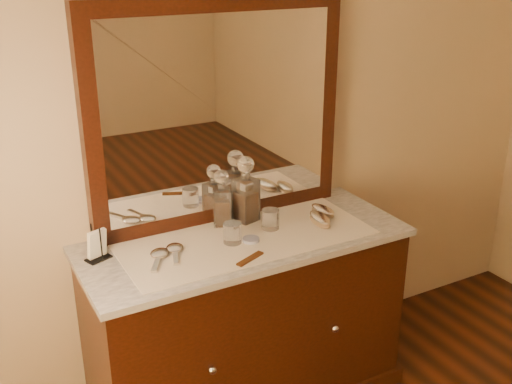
# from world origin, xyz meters

# --- Properties ---
(dresser_cabinet) EXTENTS (1.40, 0.55, 0.82)m
(dresser_cabinet) POSITION_xyz_m (0.00, 1.96, 0.41)
(dresser_cabinet) COLOR black
(dresser_cabinet) RESTS_ON floor
(knob_left) EXTENTS (0.04, 0.04, 0.04)m
(knob_left) POSITION_xyz_m (-0.30, 1.67, 0.45)
(knob_left) COLOR silver
(knob_left) RESTS_ON dresser_cabinet
(knob_right) EXTENTS (0.04, 0.04, 0.04)m
(knob_right) POSITION_xyz_m (0.30, 1.67, 0.45)
(knob_right) COLOR silver
(knob_right) RESTS_ON dresser_cabinet
(marble_top) EXTENTS (1.44, 0.59, 0.03)m
(marble_top) POSITION_xyz_m (0.00, 1.96, 0.83)
(marble_top) COLOR silver
(marble_top) RESTS_ON dresser_cabinet
(mirror_frame) EXTENTS (1.20, 0.08, 1.00)m
(mirror_frame) POSITION_xyz_m (0.00, 2.20, 1.35)
(mirror_frame) COLOR black
(mirror_frame) RESTS_ON marble_top
(mirror_glass) EXTENTS (1.06, 0.01, 0.86)m
(mirror_glass) POSITION_xyz_m (0.00, 2.17, 1.35)
(mirror_glass) COLOR white
(mirror_glass) RESTS_ON marble_top
(lace_runner) EXTENTS (1.10, 0.45, 0.00)m
(lace_runner) POSITION_xyz_m (0.00, 1.94, 0.85)
(lace_runner) COLOR beige
(lace_runner) RESTS_ON marble_top
(pin_dish) EXTENTS (0.08, 0.08, 0.01)m
(pin_dish) POSITION_xyz_m (0.00, 1.91, 0.86)
(pin_dish) COLOR white
(pin_dish) RESTS_ON lace_runner
(comb) EXTENTS (0.14, 0.08, 0.01)m
(comb) POSITION_xyz_m (-0.08, 1.76, 0.86)
(comb) COLOR brown
(comb) RESTS_ON lace_runner
(napkin_rack) EXTENTS (0.11, 0.09, 0.15)m
(napkin_rack) POSITION_xyz_m (-0.62, 2.07, 0.91)
(napkin_rack) COLOR black
(napkin_rack) RESTS_ON marble_top
(decanter_left) EXTENTS (0.10, 0.10, 0.26)m
(decanter_left) POSITION_xyz_m (-0.03, 2.12, 0.96)
(decanter_left) COLOR brown
(decanter_left) RESTS_ON lace_runner
(decanter_right) EXTENTS (0.12, 0.12, 0.31)m
(decanter_right) POSITION_xyz_m (0.09, 2.11, 0.97)
(decanter_right) COLOR brown
(decanter_right) RESTS_ON lace_runner
(brush_near) EXTENTS (0.09, 0.17, 0.04)m
(brush_near) POSITION_xyz_m (0.36, 1.91, 0.88)
(brush_near) COLOR #94785B
(brush_near) RESTS_ON lace_runner
(brush_far) EXTENTS (0.08, 0.15, 0.04)m
(brush_far) POSITION_xyz_m (0.43, 1.99, 0.87)
(brush_far) COLOR #94785B
(brush_far) RESTS_ON lace_runner
(hand_mirror_outer) EXTENTS (0.14, 0.20, 0.02)m
(hand_mirror_outer) POSITION_xyz_m (-0.39, 1.96, 0.86)
(hand_mirror_outer) COLOR silver
(hand_mirror_outer) RESTS_ON lace_runner
(hand_mirror_inner) EXTENTS (0.11, 0.19, 0.02)m
(hand_mirror_inner) POSITION_xyz_m (-0.32, 1.97, 0.86)
(hand_mirror_inner) COLOR silver
(hand_mirror_inner) RESTS_ON lace_runner
(tumblers) EXTENTS (0.29, 0.13, 0.09)m
(tumblers) POSITION_xyz_m (0.03, 1.95, 0.90)
(tumblers) COLOR white
(tumblers) RESTS_ON lace_runner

